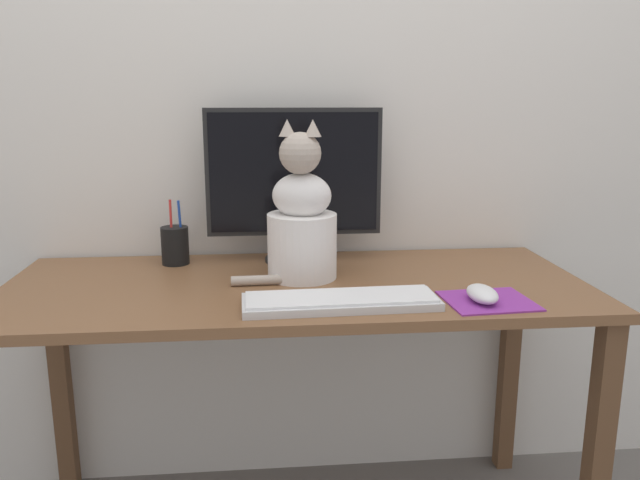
{
  "coord_description": "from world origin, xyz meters",
  "views": [
    {
      "loc": [
        -0.08,
        -1.51,
        1.19
      ],
      "look_at": [
        0.05,
        -0.07,
        0.86
      ],
      "focal_mm": 35.0,
      "sensor_mm": 36.0,
      "label": 1
    }
  ],
  "objects_px": {
    "computer_mouse_right": "(482,294)",
    "cat": "(301,221)",
    "pen_cup": "(175,245)",
    "monitor": "(294,180)",
    "keyboard": "(341,301)"
  },
  "relations": [
    {
      "from": "monitor",
      "to": "computer_mouse_right",
      "type": "height_order",
      "value": "monitor"
    },
    {
      "from": "computer_mouse_right",
      "to": "cat",
      "type": "xyz_separation_m",
      "value": [
        -0.4,
        0.24,
        0.13
      ]
    },
    {
      "from": "computer_mouse_right",
      "to": "pen_cup",
      "type": "relative_size",
      "value": 0.62
    },
    {
      "from": "monitor",
      "to": "pen_cup",
      "type": "xyz_separation_m",
      "value": [
        -0.33,
        -0.0,
        -0.18
      ]
    },
    {
      "from": "keyboard",
      "to": "computer_mouse_right",
      "type": "height_order",
      "value": "computer_mouse_right"
    },
    {
      "from": "pen_cup",
      "to": "monitor",
      "type": "bearing_deg",
      "value": 0.17
    },
    {
      "from": "computer_mouse_right",
      "to": "pen_cup",
      "type": "height_order",
      "value": "pen_cup"
    },
    {
      "from": "computer_mouse_right",
      "to": "pen_cup",
      "type": "xyz_separation_m",
      "value": [
        -0.74,
        0.41,
        0.03
      ]
    },
    {
      "from": "keyboard",
      "to": "cat",
      "type": "xyz_separation_m",
      "value": [
        -0.07,
        0.23,
        0.14
      ]
    },
    {
      "from": "computer_mouse_right",
      "to": "pen_cup",
      "type": "distance_m",
      "value": 0.85
    },
    {
      "from": "monitor",
      "to": "computer_mouse_right",
      "type": "bearing_deg",
      "value": -45.71
    },
    {
      "from": "monitor",
      "to": "keyboard",
      "type": "bearing_deg",
      "value": -78.69
    },
    {
      "from": "computer_mouse_right",
      "to": "keyboard",
      "type": "bearing_deg",
      "value": 178.33
    },
    {
      "from": "pen_cup",
      "to": "computer_mouse_right",
      "type": "bearing_deg",
      "value": -29.22
    },
    {
      "from": "monitor",
      "to": "cat",
      "type": "xyz_separation_m",
      "value": [
        0.01,
        -0.17,
        -0.08
      ]
    }
  ]
}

